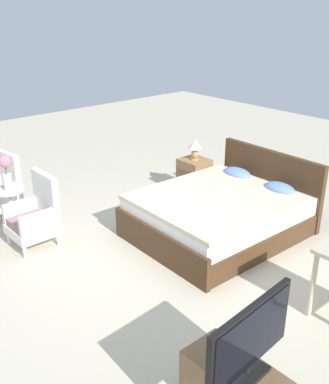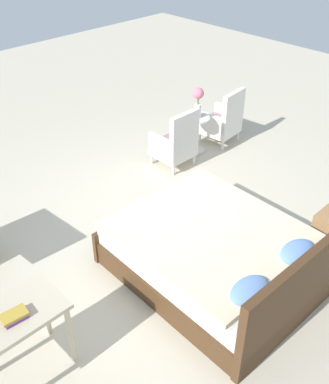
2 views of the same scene
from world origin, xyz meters
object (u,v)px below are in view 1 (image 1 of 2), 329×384
nightstand (194,176)px  table_lamp (195,146)px  bed (222,213)px  armchair_by_window_left (0,191)px  tv_flatscreen (250,340)px  side_table (11,205)px  armchair_by_window_right (35,217)px  flower_vase (6,169)px

nightstand → table_lamp: table_lamp is taller
bed → table_lamp: size_ratio=6.58×
bed → armchair_by_window_left: bearing=-141.4°
armchair_by_window_left → table_lamp: 2.98m
armchair_by_window_left → tv_flatscreen: 4.59m
tv_flatscreen → side_table: bearing=179.7°
side_table → nightstand: (0.69, 2.75, -0.09)m
side_table → table_lamp: (0.69, 2.75, 0.42)m
armchair_by_window_left → tv_flatscreen: size_ratio=1.04×
armchair_by_window_left → nightstand: armchair_by_window_left is taller
bed → armchair_by_window_left: 3.16m
nightstand → tv_flatscreen: (3.33, -2.77, 0.47)m
armchair_by_window_left → table_lamp: armchair_by_window_left is taller
bed → tv_flatscreen: size_ratio=2.45×
bed → nightstand: bed is taller
armchair_by_window_left → tv_flatscreen: tv_flatscreen is taller
armchair_by_window_left → tv_flatscreen: (4.58, -0.10, 0.39)m
bed → armchair_by_window_right: bed is taller
bed → table_lamp: bed is taller
armchair_by_window_left → flower_vase: size_ratio=1.93×
armchair_by_window_right → side_table: size_ratio=1.54×
side_table → flower_vase: size_ratio=1.25×
flower_vase → tv_flatscreen: flower_vase is taller
side_table → flower_vase: flower_vase is taller
side_table → tv_flatscreen: size_ratio=0.68×
armchair_by_window_right → bed: bearing=55.3°
armchair_by_window_left → side_table: (0.56, -0.08, 0.00)m
flower_vase → nightstand: size_ratio=0.83×
tv_flatscreen → armchair_by_window_right: bearing=178.3°
armchair_by_window_right → nightstand: armchair_by_window_right is taller
table_lamp → bed: bearing=-29.8°
armchair_by_window_left → nightstand: bearing=65.1°
tv_flatscreen → flower_vase: bearing=179.7°
armchair_by_window_right → tv_flatscreen: bearing=-1.7°
armchair_by_window_right → tv_flatscreen: 3.49m
side_table → table_lamp: table_lamp is taller
armchair_by_window_left → tv_flatscreen: bearing=-1.2°
nightstand → bed: bearing=-29.8°
side_table → table_lamp: size_ratio=1.81×
tv_flatscreen → table_lamp: bearing=140.2°
side_table → armchair_by_window_right: bearing=8.2°
flower_vase → nightstand: 2.90m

